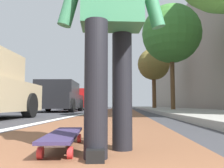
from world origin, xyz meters
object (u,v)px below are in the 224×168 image
object	(u,v)px
parked_car_far	(82,100)
pedestrian_distant	(92,97)
skater_person	(111,11)
traffic_light	(103,73)
parked_car_end	(92,101)
street_tree_mid	(171,34)
street_tree_far	(154,64)
parked_car_mid	(59,97)
skateboard	(64,136)

from	to	relation	value
parked_car_far	pedestrian_distant	bearing A→B (deg)	-151.85
skater_person	traffic_light	bearing A→B (deg)	5.56
skater_person	parked_car_far	xyz separation A→B (m)	(15.58, 3.06, -0.23)
parked_car_end	street_tree_mid	bearing A→B (deg)	-153.77
street_tree_mid	pedestrian_distant	bearing A→B (deg)	51.70
parked_car_end	street_tree_mid	size ratio (longest dim) A/B	0.84
street_tree_mid	street_tree_far	bearing A→B (deg)	0.00
parked_car_mid	pedestrian_distant	world-z (taller)	pedestrian_distant
parked_car_far	skateboard	bearing A→B (deg)	-170.01
parked_car_mid	pedestrian_distant	bearing A→B (deg)	-17.66
parked_car_end	traffic_light	world-z (taller)	traffic_light
skateboard	parked_car_end	bearing A→B (deg)	7.63
skater_person	traffic_light	world-z (taller)	traffic_light
parked_car_far	pedestrian_distant	size ratio (longest dim) A/B	2.94
pedestrian_distant	parked_car_end	bearing A→B (deg)	8.57
parked_car_far	traffic_light	bearing A→B (deg)	-21.47
street_tree_far	pedestrian_distant	size ratio (longest dim) A/B	3.29
parked_car_mid	pedestrian_distant	distance (m)	3.86
skateboard	traffic_light	distance (m)	18.90
pedestrian_distant	street_tree_far	bearing A→B (deg)	-48.60
parked_car_far	parked_car_end	bearing A→B (deg)	1.42
skater_person	parked_car_mid	size ratio (longest dim) A/B	0.38
street_tree_mid	parked_car_end	bearing A→B (deg)	26.23
skateboard	traffic_light	world-z (taller)	traffic_light
parked_car_end	parked_car_mid	bearing A→B (deg)	-179.88
parked_car_mid	parked_car_far	size ratio (longest dim) A/B	0.97
parked_car_mid	traffic_light	size ratio (longest dim) A/B	0.94
traffic_light	pedestrian_distant	world-z (taller)	traffic_light
parked_car_end	street_tree_mid	xyz separation A→B (m)	(-11.43, -5.63, 3.16)
skater_person	pedestrian_distant	bearing A→B (deg)	8.43
skateboard	skater_person	world-z (taller)	skater_person
skater_person	parked_car_far	bearing A→B (deg)	11.13
traffic_light	parked_car_end	bearing A→B (deg)	26.28
skateboard	parked_car_far	xyz separation A→B (m)	(15.43, 2.72, 0.61)
skateboard	street_tree_far	world-z (taller)	street_tree_far
skateboard	street_tree_mid	size ratio (longest dim) A/B	0.16
street_tree_far	parked_car_end	bearing A→B (deg)	54.51
skateboard	street_tree_mid	world-z (taller)	street_tree_mid
street_tree_far	parked_car_mid	bearing A→B (deg)	143.53
street_tree_mid	street_tree_far	world-z (taller)	street_tree_mid
street_tree_mid	pedestrian_distant	distance (m)	6.41
parked_car_mid	parked_car_end	size ratio (longest dim) A/B	0.96
skateboard	street_tree_mid	distance (m)	11.02
parked_car_mid	street_tree_mid	bearing A→B (deg)	-88.26
skateboard	parked_car_far	size ratio (longest dim) A/B	0.19
skater_person	pedestrian_distant	size ratio (longest dim) A/B	1.09
skater_person	pedestrian_distant	distance (m)	13.78
skater_person	parked_car_mid	distance (m)	10.46
street_tree_mid	parked_car_mid	bearing A→B (deg)	91.74
traffic_light	street_tree_far	size ratio (longest dim) A/B	0.93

